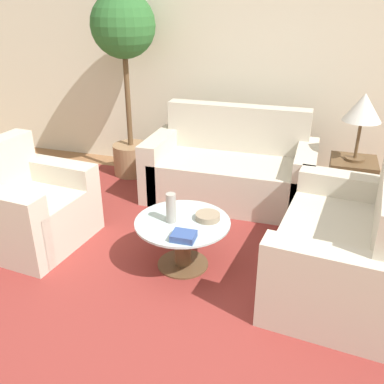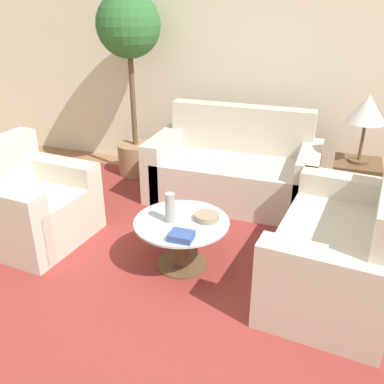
% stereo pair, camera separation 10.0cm
% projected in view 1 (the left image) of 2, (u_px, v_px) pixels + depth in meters
% --- Properties ---
extents(ground_plane, '(14.00, 14.00, 0.00)m').
position_uv_depth(ground_plane, '(148.00, 328.00, 2.85)').
color(ground_plane, '#8E603D').
extents(wall_back, '(10.00, 0.06, 2.60)m').
position_uv_depth(wall_back, '(243.00, 63.00, 4.82)').
color(wall_back, beige).
rests_on(wall_back, ground_plane).
extents(rug, '(3.69, 3.62, 0.01)m').
position_uv_depth(rug, '(183.00, 265.00, 3.50)').
color(rug, maroon).
rests_on(rug, ground_plane).
extents(sofa_main, '(1.73, 0.86, 0.95)m').
position_uv_depth(sofa_main, '(231.00, 170.00, 4.56)').
color(sofa_main, beige).
rests_on(sofa_main, ground_plane).
extents(armchair, '(0.87, 0.96, 0.91)m').
position_uv_depth(armchair, '(29.00, 210.00, 3.73)').
color(armchair, beige).
rests_on(armchair, ground_plane).
extents(loveseat, '(0.97, 1.54, 0.93)m').
position_uv_depth(loveseat, '(346.00, 249.00, 3.17)').
color(loveseat, beige).
rests_on(loveseat, ground_plane).
extents(coffee_table, '(0.75, 0.75, 0.41)m').
position_uv_depth(coffee_table, '(183.00, 237.00, 3.39)').
color(coffee_table, brown).
rests_on(coffee_table, ground_plane).
extents(side_table, '(0.43, 0.43, 0.59)m').
position_uv_depth(side_table, '(350.00, 188.00, 4.17)').
color(side_table, brown).
rests_on(side_table, ground_plane).
extents(table_lamp, '(0.34, 0.34, 0.63)m').
position_uv_depth(table_lamp, '(363.00, 109.00, 3.83)').
color(table_lamp, brown).
rests_on(table_lamp, side_table).
extents(potted_plant, '(0.70, 0.70, 2.06)m').
position_uv_depth(potted_plant, '(125.00, 51.00, 4.66)').
color(potted_plant, '#93704C').
rests_on(potted_plant, ground_plane).
extents(vase, '(0.08, 0.08, 0.24)m').
position_uv_depth(vase, '(171.00, 208.00, 3.28)').
color(vase, '#9E998E').
rests_on(vase, coffee_table).
extents(bowl, '(0.19, 0.19, 0.05)m').
position_uv_depth(bowl, '(208.00, 217.00, 3.35)').
color(bowl, gray).
rests_on(bowl, coffee_table).
extents(book_stack, '(0.18, 0.15, 0.05)m').
position_uv_depth(book_stack, '(184.00, 236.00, 3.08)').
color(book_stack, '#334C8C').
rests_on(book_stack, coffee_table).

